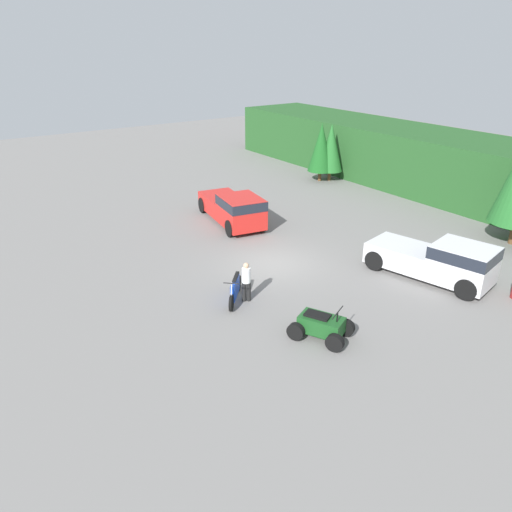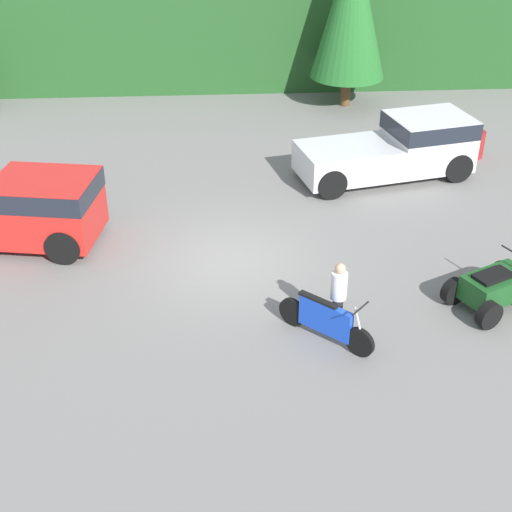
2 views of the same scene
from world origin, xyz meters
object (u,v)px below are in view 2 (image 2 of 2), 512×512
object	(u,v)px
rider_person	(338,295)
steel_barrel	(475,144)
quad_atv	(495,288)
dirt_bike	(326,321)
pickup_truck_second	(400,146)
pickup_truck_red	(10,208)

from	to	relation	value
rider_person	steel_barrel	bearing A→B (deg)	84.65
steel_barrel	quad_atv	bearing A→B (deg)	-105.62
steel_barrel	dirt_bike	bearing A→B (deg)	-123.87
dirt_bike	rider_person	size ratio (longest dim) A/B	1.09
pickup_truck_second	steel_barrel	xyz separation A→B (m)	(2.86, 1.30, -0.53)
dirt_bike	pickup_truck_second	bearing A→B (deg)	109.21
rider_person	steel_barrel	xyz separation A→B (m)	(6.01, 9.07, -0.46)
pickup_truck_red	quad_atv	bearing A→B (deg)	-8.04
dirt_bike	rider_person	bearing A→B (deg)	90.34
quad_atv	dirt_bike	bearing A→B (deg)	167.95
pickup_truck_second	dirt_bike	world-z (taller)	pickup_truck_second
pickup_truck_second	steel_barrel	distance (m)	3.19
pickup_truck_red	dirt_bike	bearing A→B (deg)	-22.34
pickup_truck_red	quad_atv	world-z (taller)	pickup_truck_red
pickup_truck_second	rider_person	bearing A→B (deg)	-124.79
pickup_truck_red	dirt_bike	xyz separation A→B (m)	(7.43, -4.67, -0.49)
pickup_truck_second	quad_atv	bearing A→B (deg)	-98.61
dirt_bike	quad_atv	bearing A→B (deg)	56.42
rider_person	dirt_bike	bearing A→B (deg)	-103.75
pickup_truck_second	quad_atv	xyz separation A→B (m)	(0.51, -7.11, -0.50)
pickup_truck_red	rider_person	size ratio (longest dim) A/B	3.49
pickup_truck_red	rider_person	bearing A→B (deg)	-19.47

